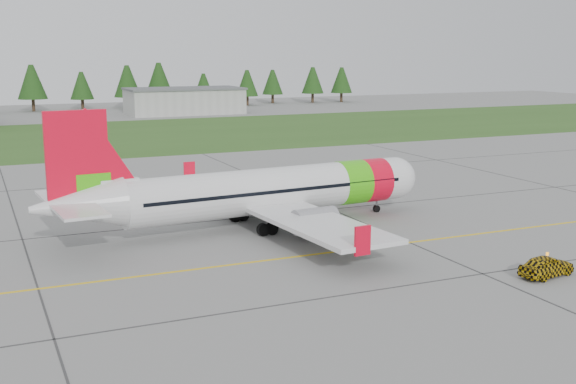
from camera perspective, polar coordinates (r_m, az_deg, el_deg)
name	(u,v)px	position (r m, az deg, el deg)	size (l,w,h in m)	color
ground	(337,296)	(40.36, 3.89, -8.22)	(320.00, 320.00, 0.00)	gray
aircraft	(263,192)	(55.21, -1.96, 0.03)	(31.39, 29.01, 9.51)	silver
follow_me_car	(548,245)	(45.84, 19.85, -4.00)	(1.54, 1.31, 3.84)	gold
service_van	(74,148)	(85.97, -16.54, 3.33)	(1.68, 1.59, 4.81)	silver
grass_strip	(94,137)	(117.76, -15.09, 4.21)	(320.00, 50.00, 0.03)	#30561E
taxi_guideline	(280,259)	(47.23, -0.66, -5.29)	(120.00, 0.25, 0.02)	gold
hangar_east	(184,102)	(157.95, -8.19, 7.08)	(24.00, 12.00, 5.20)	#A8A8A3
treeline	(52,89)	(172.76, -18.14, 7.78)	(160.00, 8.00, 10.00)	#1C3F14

